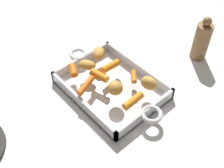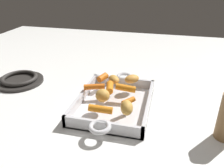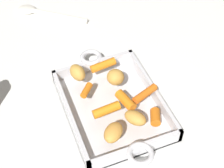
{
  "view_description": "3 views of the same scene",
  "coord_description": "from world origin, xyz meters",
  "views": [
    {
      "loc": [
        0.42,
        -0.37,
        0.62
      ],
      "look_at": [
        0.03,
        -0.02,
        0.06
      ],
      "focal_mm": 43.91,
      "sensor_mm": 36.0,
      "label": 1
    },
    {
      "loc": [
        0.63,
        0.15,
        0.4
      ],
      "look_at": [
        -0.0,
        -0.01,
        0.08
      ],
      "focal_mm": 36.64,
      "sensor_mm": 36.0,
      "label": 2
    },
    {
      "loc": [
        -0.5,
        0.2,
        0.67
      ],
      "look_at": [
        0.02,
        -0.0,
        0.07
      ],
      "focal_mm": 54.29,
      "sensor_mm": 36.0,
      "label": 3
    }
  ],
  "objects": [
    {
      "name": "stove_burner_rear",
      "position": [
        -0.08,
        -0.41,
        0.01
      ],
      "size": [
        0.18,
        0.18,
        0.03
      ],
      "color": "#282623",
      "rests_on": "ground_plane"
    },
    {
      "name": "roasting_dish",
      "position": [
        0.0,
        0.0,
        0.01
      ],
      "size": [
        0.39,
        0.23,
        0.04
      ],
      "color": "silver",
      "rests_on": "ground_plane"
    },
    {
      "name": "baby_carrot_northeast",
      "position": [
        -0.03,
        -0.02,
        0.05
      ],
      "size": [
        0.06,
        0.04,
        0.02
      ],
      "primitive_type": "cylinder",
      "rotation": [
        1.55,
        0.0,
        4.94
      ],
      "color": "orange",
      "rests_on": "roasting_dish"
    },
    {
      "name": "potato_golden_large",
      "position": [
        -0.08,
        -0.02,
        0.06
      ],
      "size": [
        0.06,
        0.06,
        0.03
      ],
      "primitive_type": "ellipsoid",
      "rotation": [
        0.0,
        0.0,
        0.63
      ],
      "color": "gold",
      "rests_on": "roasting_dish"
    },
    {
      "name": "baby_carrot_long",
      "position": [
        0.11,
        -0.01,
        0.05
      ],
      "size": [
        0.03,
        0.07,
        0.02
      ],
      "primitive_type": "cylinder",
      "rotation": [
        1.52,
        0.0,
        0.08
      ],
      "color": "orange",
      "rests_on": "roasting_dish"
    },
    {
      "name": "baby_carrot_short",
      "position": [
        -0.04,
        0.03,
        0.05
      ],
      "size": [
        0.02,
        0.07,
        0.03
      ],
      "primitive_type": "cylinder",
      "rotation": [
        1.48,
        0.0,
        0.02
      ],
      "color": "orange",
      "rests_on": "roasting_dish"
    },
    {
      "name": "potato_corner",
      "position": [
        0.05,
        -0.03,
        0.06
      ],
      "size": [
        0.06,
        0.06,
        0.04
      ],
      "primitive_type": "ellipsoid",
      "rotation": [
        0.0,
        0.0,
        2.31
      ],
      "color": "gold",
      "rests_on": "roasting_dish"
    },
    {
      "name": "baby_carrot_northwest",
      "position": [
        0.04,
        0.05,
        0.05
      ],
      "size": [
        0.04,
        0.04,
        0.02
      ],
      "primitive_type": "cylinder",
      "rotation": [
        1.62,
        0.0,
        0.85
      ],
      "color": "orange",
      "rests_on": "roasting_dish"
    },
    {
      "name": "potato_whole",
      "position": [
        0.1,
        0.06,
        0.06
      ],
      "size": [
        0.06,
        0.05,
        0.04
      ],
      "primitive_type": "ellipsoid",
      "rotation": [
        0.0,
        0.0,
        0.24
      ],
      "color": "gold",
      "rests_on": "roasting_dish"
    },
    {
      "name": "potato_near_roast",
      "position": [
        -0.1,
        0.04,
        0.06
      ],
      "size": [
        0.07,
        0.07,
        0.03
      ],
      "primitive_type": "ellipsoid",
      "rotation": [
        0.0,
        0.0,
        2.34
      ],
      "color": "gold",
      "rests_on": "roasting_dish"
    },
    {
      "name": "ground_plane",
      "position": [
        0.0,
        0.0,
        0.0
      ],
      "size": [
        2.01,
        2.01,
        0.0
      ],
      "primitive_type": "plane",
      "color": "white"
    },
    {
      "name": "baby_carrot_center_right",
      "position": [
        -0.02,
        -0.08,
        0.05
      ],
      "size": [
        0.04,
        0.07,
        0.02
      ],
      "primitive_type": "cylinder",
      "rotation": [
        1.57,
        0.0,
        0.36
      ],
      "color": "orange",
      "rests_on": "roasting_dish"
    },
    {
      "name": "baby_carrot_southeast",
      "position": [
        -0.1,
        -0.07,
        0.05
      ],
      "size": [
        0.05,
        0.04,
        0.03
      ],
      "primitive_type": "cylinder",
      "rotation": [
        1.48,
        0.0,
        4.29
      ],
      "color": "orange",
      "rests_on": "roasting_dish"
    }
  ]
}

